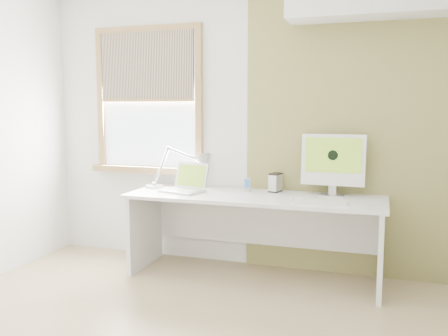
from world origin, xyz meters
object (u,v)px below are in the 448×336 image
at_px(laptop, 186,184).
at_px(external_drive, 276,183).
at_px(desk, 256,216).
at_px(imac, 333,161).
at_px(desk_lamp, 195,166).

xyz_separation_m(laptop, external_drive, (0.77, 0.23, 0.02)).
xyz_separation_m(desk, imac, (0.64, 0.15, 0.49)).
bearing_deg(imac, desk_lamp, -179.39).
bearing_deg(imac, desk, -166.36).
distance_m(desk, laptop, 0.68).
distance_m(desk_lamp, laptop, 0.24).
bearing_deg(imac, laptop, -170.81).
height_order(desk, laptop, laptop).
xyz_separation_m(external_drive, imac, (0.50, -0.02, 0.21)).
relative_size(desk_lamp, external_drive, 4.22).
xyz_separation_m(laptop, imac, (1.27, 0.21, 0.23)).
bearing_deg(external_drive, desk_lamp, -177.40).
bearing_deg(desk, laptop, -175.40).
bearing_deg(desk_lamp, laptop, -92.68).
bearing_deg(desk, desk_lamp, 167.26).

